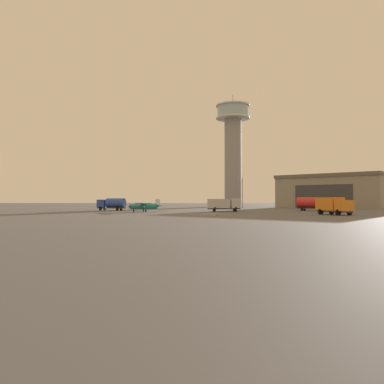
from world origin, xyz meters
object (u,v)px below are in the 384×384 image
light_post_east (242,190)px  truck_fuel_tanker_red (311,203)px  airplane_teal (144,206)px  truck_fuel_tanker_blue (112,204)px  truck_box_orange (333,205)px  traffic_cone_near_left (217,214)px  truck_box_silver (224,204)px  control_tower (233,144)px

light_post_east → truck_fuel_tanker_red: bearing=-61.2°
airplane_teal → truck_fuel_tanker_blue: 12.19m
truck_box_orange → light_post_east: 47.45m
traffic_cone_near_left → airplane_teal: bearing=131.7°
truck_fuel_tanker_blue → airplane_teal: bearing=149.9°
truck_box_orange → light_post_east: size_ratio=0.76×
truck_box_silver → light_post_east: size_ratio=0.78×
truck_fuel_tanker_red → truck_fuel_tanker_blue: bearing=-151.2°
light_post_east → traffic_cone_near_left: light_post_east is taller
truck_fuel_tanker_blue → traffic_cone_near_left: size_ratio=11.87×
truck_box_orange → truck_fuel_tanker_red: bearing=151.7°
airplane_teal → truck_box_silver: truck_box_silver is taller
airplane_teal → traffic_cone_near_left: bearing=107.3°
truck_box_silver → truck_box_orange: truck_box_orange is taller
airplane_teal → truck_box_silver: 16.84m
airplane_teal → truck_box_orange: bearing=133.0°
truck_box_orange → traffic_cone_near_left: size_ratio=12.08×
control_tower → light_post_east: size_ratio=4.68×
control_tower → truck_fuel_tanker_red: (13.90, -56.15, -21.85)m
truck_fuel_tanker_red → light_post_east: size_ratio=0.75×
truck_box_silver → traffic_cone_near_left: 18.76m
airplane_teal → light_post_east: (23.33, 31.70, 4.13)m
control_tower → truck_box_orange: size_ratio=6.13×
control_tower → truck_box_orange: bearing=-81.5°
truck_box_orange → airplane_teal: bearing=-135.0°
truck_fuel_tanker_red → truck_fuel_tanker_blue: (-45.63, 0.70, -0.08)m
truck_box_orange → light_post_east: light_post_east is taller
truck_box_orange → light_post_east: (-11.02, 46.00, 3.73)m
truck_fuel_tanker_red → truck_fuel_tanker_blue: truck_fuel_tanker_red is taller
truck_fuel_tanker_red → light_post_east: 27.86m
truck_box_orange → truck_box_silver: bearing=-155.0°
airplane_teal → truck_fuel_tanker_red: bearing=167.2°
truck_fuel_tanker_blue → light_post_east: 40.15m
truck_box_silver → light_post_east: light_post_east is taller
truck_box_silver → truck_fuel_tanker_blue: truck_fuel_tanker_blue is taller
control_tower → airplane_teal: size_ratio=4.84×
control_tower → truck_fuel_tanker_blue: (-31.73, -55.46, -21.93)m
control_tower → traffic_cone_near_left: 84.04m
control_tower → airplane_teal: control_tower is taller
control_tower → truck_box_silver: (-5.99, -61.75, -21.94)m
light_post_east → airplane_teal: bearing=-126.3°
truck_box_orange → truck_fuel_tanker_blue: 48.85m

